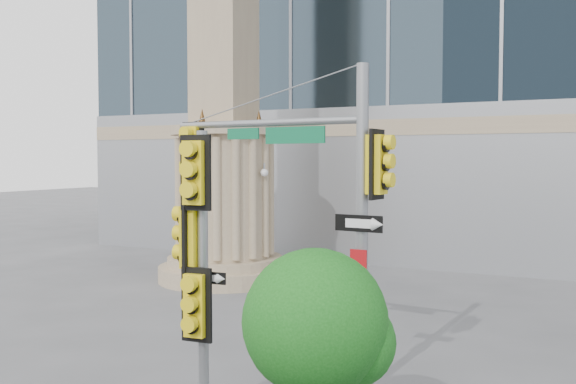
% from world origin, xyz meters
% --- Properties ---
extents(monument, '(4.40, 4.40, 16.60)m').
position_xyz_m(monument, '(-6.00, 9.00, 5.52)').
color(monument, '#9D866A').
rests_on(monument, ground).
extents(main_signal_pole, '(4.36, 0.77, 5.64)m').
position_xyz_m(main_signal_pole, '(0.56, 1.29, 3.49)').
color(main_signal_pole, slate).
rests_on(main_signal_pole, ground).
extents(secondary_signal_pole, '(0.79, 0.58, 4.46)m').
position_xyz_m(secondary_signal_pole, '(-0.21, -1.10, 2.62)').
color(secondary_signal_pole, slate).
rests_on(secondary_signal_pole, ground).
extents(street_tree, '(1.88, 1.84, 2.93)m').
position_xyz_m(street_tree, '(2.07, -1.79, 1.93)').
color(street_tree, '#9D866A').
rests_on(street_tree, ground).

